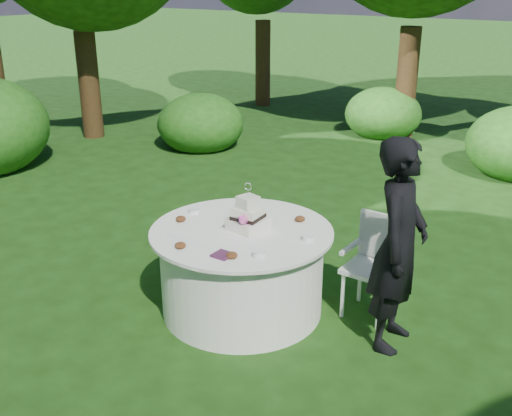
# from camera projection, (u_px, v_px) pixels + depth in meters

# --- Properties ---
(ground) EXTENTS (80.00, 80.00, 0.00)m
(ground) POSITION_uv_depth(u_px,v_px,m) (242.00, 309.00, 5.34)
(ground) COLOR black
(ground) RESTS_ON ground
(napkins) EXTENTS (0.14, 0.14, 0.02)m
(napkins) POSITION_uv_depth(u_px,v_px,m) (223.00, 255.00, 4.58)
(napkins) COLOR #4C2041
(napkins) RESTS_ON table
(feather_plume) EXTENTS (0.48, 0.07, 0.01)m
(feather_plume) POSITION_uv_depth(u_px,v_px,m) (188.00, 240.00, 4.85)
(feather_plume) COLOR white
(feather_plume) RESTS_ON table
(guest) EXTENTS (0.48, 0.67, 1.70)m
(guest) POSITION_uv_depth(u_px,v_px,m) (399.00, 246.00, 4.57)
(guest) COLOR black
(guest) RESTS_ON ground
(table) EXTENTS (1.56, 1.56, 0.77)m
(table) POSITION_uv_depth(u_px,v_px,m) (242.00, 270.00, 5.20)
(table) COLOR white
(table) RESTS_ON ground
(cake) EXTENTS (0.32, 0.32, 0.42)m
(cake) POSITION_uv_depth(u_px,v_px,m) (248.00, 217.00, 5.03)
(cake) COLOR white
(cake) RESTS_ON table
(chair) EXTENTS (0.43, 0.42, 0.89)m
(chair) POSITION_uv_depth(u_px,v_px,m) (375.00, 258.00, 5.14)
(chair) COLOR silver
(chair) RESTS_ON ground
(votives) EXTENTS (1.25, 0.58, 0.04)m
(votives) POSITION_uv_depth(u_px,v_px,m) (251.00, 233.00, 4.95)
(votives) COLOR white
(votives) RESTS_ON table
(petal_cups) EXTENTS (0.94, 1.11, 0.05)m
(petal_cups) POSITION_uv_depth(u_px,v_px,m) (224.00, 234.00, 4.92)
(petal_cups) COLOR #562D16
(petal_cups) RESTS_ON table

